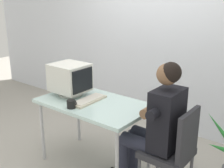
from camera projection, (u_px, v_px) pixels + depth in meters
name	position (u px, v px, depth m)	size (l,w,h in m)	color
ground_plane	(95.00, 163.00, 3.25)	(12.00, 12.00, 0.00)	#9E998E
wall_back	(182.00, 23.00, 3.68)	(8.00, 0.10, 3.00)	silver
desk	(94.00, 107.00, 3.04)	(1.19, 0.70, 0.75)	#B7B7BC
crt_monitor	(70.00, 78.00, 3.19)	(0.40, 0.35, 0.36)	silver
keyboard	(89.00, 100.00, 3.03)	(0.17, 0.44, 0.03)	beige
office_chair	(174.00, 149.00, 2.59)	(0.42, 0.42, 0.90)	#4C4C51
person_seated	(156.00, 123.00, 2.64)	(0.70, 0.55, 1.31)	black
desk_mug	(71.00, 104.00, 2.86)	(0.09, 0.10, 0.09)	black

